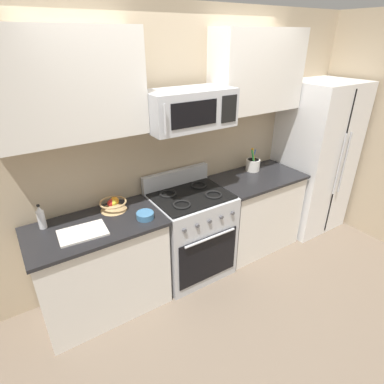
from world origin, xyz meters
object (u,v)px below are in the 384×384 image
Objects in this scene: refrigerator at (314,158)px; cutting_board at (83,233)px; bottle_vinegar at (41,217)px; utensil_crock at (253,164)px; range_oven at (191,233)px; fruit_basket at (113,205)px; microwave at (189,109)px; prep_bowl at (145,215)px.

cutting_board is (-2.92, -0.06, -0.02)m from refrigerator.
bottle_vinegar is at bearing 176.25° from refrigerator.
utensil_crock reaches higher than cutting_board.
utensil_crock is 1.30× the size of bottle_vinegar.
cutting_board is at bearing -173.44° from utensil_crock.
fruit_basket is at bearing 167.41° from range_oven.
microwave reaches higher than fruit_basket.
refrigerator is at bearing 2.74° from prep_bowl.
range_oven is 1.11m from utensil_crock.
refrigerator is 7.69× the size of fruit_basket.
fruit_basket is at bearing 169.48° from microwave.
refrigerator is 2.58m from fruit_basket.
refrigerator is 8.71× the size of bottle_vinegar.
utensil_crock is at bearing 10.96° from prep_bowl.
fruit_basket reaches higher than cutting_board.
range_oven is 1.37× the size of microwave.
utensil_crock is 0.75× the size of cutting_board.
refrigerator is at bearing -0.53° from range_oven.
refrigerator reaches higher than cutting_board.
microwave is at bearing 90.00° from range_oven.
prep_bowl reaches higher than cutting_board.
cutting_board is at bearing 173.44° from prep_bowl.
prep_bowl is (-2.40, -0.11, 0.00)m from refrigerator.
microwave is 1.53m from bottle_vinegar.
cutting_board is at bearing -178.92° from refrigerator.
fruit_basket reaches higher than prep_bowl.
prep_bowl is (-0.55, -0.13, 0.47)m from range_oven.
fruit_basket is 0.60m from bottle_vinegar.
refrigerator is at bearing 1.08° from cutting_board.
utensil_crock is at bearing 168.44° from refrigerator.
prep_bowl is at bearing -163.90° from microwave.
fruit_basket is (-0.73, 0.14, -0.80)m from microwave.
microwave is at bearing -7.04° from bottle_vinegar.
refrigerator is 2.35× the size of microwave.
range_oven is 5.07× the size of bottle_vinegar.
range_oven is 1.16m from cutting_board.
microwave is 1.00m from prep_bowl.
bottle_vinegar reaches higher than range_oven.
fruit_basket is 0.66× the size of cutting_board.
refrigerator is at bearing -3.75° from bottle_vinegar.
bottle_vinegar is (-0.59, 0.03, 0.05)m from fruit_basket.
fruit_basket is (-0.73, 0.16, 0.49)m from range_oven.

